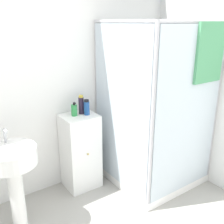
{
  "coord_description": "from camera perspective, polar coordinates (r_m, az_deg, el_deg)",
  "views": [
    {
      "loc": [
        -0.86,
        -0.91,
        1.84
      ],
      "look_at": [
        0.52,
        1.09,
        1.0
      ],
      "focal_mm": 42.0,
      "sensor_mm": 36.0,
      "label": 1
    }
  ],
  "objects": [
    {
      "name": "soap_dispenser",
      "position": [
        2.85,
        -8.22,
        0.42
      ],
      "size": [
        0.06,
        0.07,
        0.15
      ],
      "color": "green",
      "rests_on": "vanity_cabinet"
    },
    {
      "name": "wall_back",
      "position": [
        2.82,
        -16.15,
        6.2
      ],
      "size": [
        6.4,
        0.06,
        2.5
      ],
      "primitive_type": "cube",
      "color": "white",
      "rests_on": "ground_plane"
    },
    {
      "name": "vanity_cabinet",
      "position": [
        3.04,
        -6.9,
        -8.5
      ],
      "size": [
        0.38,
        0.36,
        0.88
      ],
      "color": "white",
      "rests_on": "ground_plane"
    },
    {
      "name": "sink",
      "position": [
        2.49,
        -20.72,
        -11.48
      ],
      "size": [
        0.43,
        0.43,
        0.95
      ],
      "color": "white",
      "rests_on": "ground_plane"
    },
    {
      "name": "shampoo_bottle_tall_black",
      "position": [
        2.88,
        -6.73,
        1.55
      ],
      "size": [
        0.06,
        0.06,
        0.21
      ],
      "color": "#281E33",
      "rests_on": "vanity_cabinet"
    },
    {
      "name": "shower_enclosure",
      "position": [
        3.14,
        9.09,
        -7.07
      ],
      "size": [
        0.99,
        1.02,
        1.86
      ],
      "color": "white",
      "rests_on": "ground_plane"
    },
    {
      "name": "shampoo_bottle_blue",
      "position": [
        2.85,
        -5.54,
        0.99
      ],
      "size": [
        0.06,
        0.06,
        0.17
      ],
      "color": "#1E4C93",
      "rests_on": "vanity_cabinet"
    }
  ]
}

